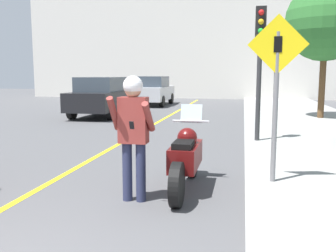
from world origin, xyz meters
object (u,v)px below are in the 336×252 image
at_px(person_biker, 133,125).
at_px(street_tree, 326,22).
at_px(parked_car_silver, 153,91).
at_px(traffic_light, 260,48).
at_px(motorcycle, 186,158).
at_px(crossing_sign, 276,83).
at_px(parked_car_black, 102,96).

relative_size(person_biker, street_tree, 0.35).
distance_m(person_biker, parked_car_silver, 16.68).
xyz_separation_m(traffic_light, street_tree, (2.61, 5.67, 1.32)).
distance_m(motorcycle, crossing_sign, 1.81).
bearing_deg(parked_car_silver, person_biker, -77.25).
height_order(person_biker, parked_car_silver, person_biker).
distance_m(crossing_sign, traffic_light, 3.85).
relative_size(traffic_light, parked_car_black, 0.79).
relative_size(crossing_sign, parked_car_silver, 0.62).
bearing_deg(person_biker, parked_car_silver, 102.75).
bearing_deg(motorcycle, parked_car_black, 118.01).
bearing_deg(parked_car_silver, street_tree, -35.49).
distance_m(motorcycle, traffic_light, 4.70).
bearing_deg(street_tree, crossing_sign, -104.78).
height_order(motorcycle, parked_car_black, parked_car_black).
relative_size(person_biker, crossing_sign, 0.69).
distance_m(traffic_light, parked_car_silver, 12.86).
relative_size(motorcycle, crossing_sign, 0.85).
height_order(parked_car_black, parked_car_silver, same).
height_order(street_tree, parked_car_black, street_tree).
distance_m(street_tree, parked_car_black, 9.37).
bearing_deg(parked_car_silver, parked_car_black, -96.97).
distance_m(traffic_light, street_tree, 6.38).
bearing_deg(motorcycle, person_biker, -133.63).
xyz_separation_m(crossing_sign, street_tree, (2.49, 9.44, 2.10)).
bearing_deg(parked_car_silver, traffic_light, -64.19).
xyz_separation_m(person_biker, traffic_light, (1.88, 4.77, 1.35)).
bearing_deg(parked_car_silver, crossing_sign, -69.61).
bearing_deg(motorcycle, traffic_light, 73.27).
distance_m(motorcycle, parked_car_black, 10.79).
bearing_deg(person_biker, street_tree, 66.78).
relative_size(motorcycle, parked_car_silver, 0.52).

